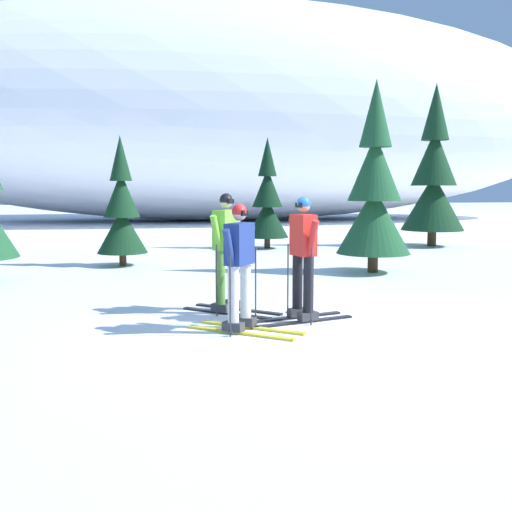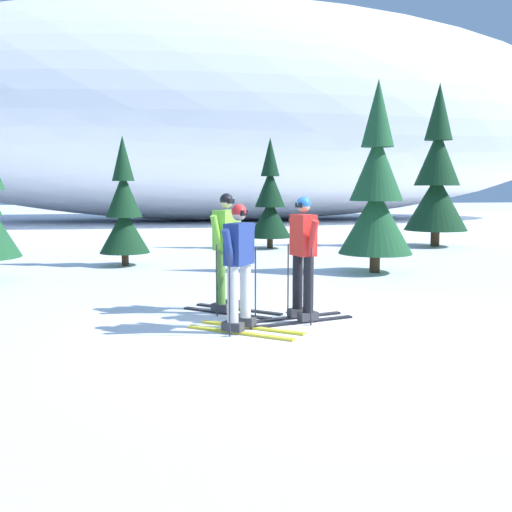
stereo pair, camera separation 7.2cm
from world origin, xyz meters
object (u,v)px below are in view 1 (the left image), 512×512
Objects in this scene: skier_red_jacket at (303,256)px; pine_tree_far_right at (434,179)px; skier_lime_jacket at (227,249)px; pine_tree_center_right at (267,202)px; pine_tree_center_left at (122,212)px; skier_navy_jacket at (240,264)px; pine_tree_right at (374,193)px.

pine_tree_far_right is at bearing 55.08° from skier_red_jacket.
skier_red_jacket is at bearing -39.03° from skier_lime_jacket.
pine_tree_center_right is (2.52, 9.45, 0.47)m from skier_lime_jacket.
pine_tree_center_left is 0.92× the size of pine_tree_center_right.
skier_lime_jacket reaches higher than skier_navy_jacket.
skier_lime_jacket is at bearing -104.95° from pine_tree_center_right.
pine_tree_center_left is at bearing 112.73° from skier_red_jacket.
skier_navy_jacket is 0.50× the size of pine_tree_center_right.
skier_red_jacket is 0.42× the size of pine_tree_right.
skier_red_jacket is 1.05× the size of skier_navy_jacket.
skier_navy_jacket is at bearing -103.17° from pine_tree_center_right.
pine_tree_far_right is (4.15, 5.46, 0.39)m from pine_tree_right.
skier_lime_jacket reaches higher than skier_red_jacket.
pine_tree_right is (1.32, -5.71, 0.36)m from pine_tree_center_right.
pine_tree_right is (2.84, 4.55, 0.86)m from skier_red_jacket.
pine_tree_center_right is at bearing 103.04° from pine_tree_right.
skier_red_jacket is 5.44m from pine_tree_right.
pine_tree_center_left is 6.10m from pine_tree_right.
pine_tree_right is at bearing -127.21° from pine_tree_far_right.
pine_tree_right is (5.67, -2.19, 0.47)m from pine_tree_center_left.
pine_tree_center_right is 5.87m from pine_tree_right.
skier_lime_jacket is 9.79m from pine_tree_center_right.
skier_red_jacket is at bearing -67.27° from pine_tree_center_left.
skier_navy_jacket is at bearing -154.56° from skier_red_jacket.
pine_tree_far_right is at bearing 18.43° from pine_tree_center_left.
pine_tree_center_right reaches higher than pine_tree_center_left.
pine_tree_center_right reaches higher than skier_navy_jacket.
pine_tree_far_right reaches higher than skier_lime_jacket.
pine_tree_center_right is at bearing 39.00° from pine_tree_center_left.
pine_tree_right is 6.87m from pine_tree_far_right.
pine_tree_center_left is (-1.82, 5.93, 0.35)m from skier_lime_jacket.
skier_navy_jacket is at bearing -89.53° from skier_lime_jacket.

